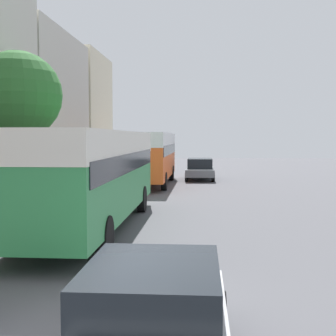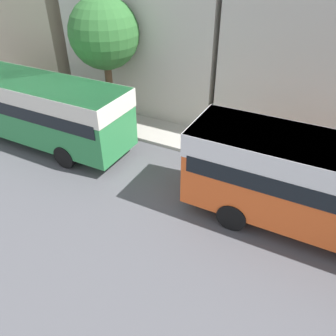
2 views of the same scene
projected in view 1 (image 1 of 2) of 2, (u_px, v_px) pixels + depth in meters
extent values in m
cube|color=beige|center=(23.00, 110.00, 27.60)|extent=(5.53, 9.68, 8.98)
cube|color=beige|center=(69.00, 115.00, 36.91)|extent=(5.47, 7.96, 9.34)
cube|color=#2D8447|center=(91.00, 172.00, 14.62)|extent=(2.50, 11.05, 2.56)
cube|color=silver|center=(91.00, 144.00, 14.56)|extent=(2.52, 11.11, 0.77)
cube|color=black|center=(91.00, 162.00, 14.60)|extent=(2.55, 10.61, 0.56)
cylinder|color=black|center=(83.00, 198.00, 18.20)|extent=(0.28, 1.00, 1.00)
cylinder|color=black|center=(142.00, 199.00, 18.03)|extent=(0.28, 1.00, 1.00)
cylinder|color=black|center=(12.00, 235.00, 11.38)|extent=(0.28, 1.00, 1.00)
cylinder|color=black|center=(105.00, 236.00, 11.21)|extent=(0.28, 1.00, 1.00)
cube|color=#EA5B23|center=(150.00, 155.00, 28.34)|extent=(2.47, 9.73, 2.65)
cube|color=white|center=(149.00, 140.00, 28.28)|extent=(2.50, 9.78, 0.79)
cube|color=black|center=(150.00, 149.00, 28.32)|extent=(2.52, 9.34, 0.58)
cylinder|color=black|center=(138.00, 173.00, 31.51)|extent=(0.28, 1.00, 1.00)
cylinder|color=black|center=(172.00, 173.00, 31.35)|extent=(0.28, 1.00, 1.00)
cylinder|color=black|center=(123.00, 181.00, 25.51)|extent=(0.28, 1.00, 1.00)
cylinder|color=black|center=(164.00, 181.00, 25.34)|extent=(0.28, 1.00, 1.00)
cube|color=slate|center=(200.00, 172.00, 31.72)|extent=(1.86, 4.37, 0.48)
cube|color=black|center=(200.00, 163.00, 31.68)|extent=(1.64, 2.40, 0.65)
cylinder|color=black|center=(188.00, 174.00, 33.14)|extent=(0.22, 0.64, 0.64)
cylinder|color=black|center=(212.00, 174.00, 33.02)|extent=(0.22, 0.64, 0.64)
cylinder|color=black|center=(187.00, 177.00, 30.45)|extent=(0.22, 0.64, 0.64)
cylinder|color=black|center=(213.00, 177.00, 30.32)|extent=(0.22, 0.64, 0.64)
cube|color=#B7B7BC|center=(153.00, 332.00, 5.62)|extent=(1.80, 3.88, 0.43)
cube|color=black|center=(152.00, 289.00, 5.59)|extent=(1.58, 2.13, 0.61)
cylinder|color=black|center=(106.00, 310.00, 6.89)|extent=(0.22, 0.64, 0.64)
cylinder|color=black|center=(218.00, 313.00, 6.77)|extent=(0.22, 0.64, 0.64)
cylinder|color=#232838|center=(24.00, 204.00, 16.15)|extent=(0.29, 0.29, 0.85)
cylinder|color=gray|center=(24.00, 182.00, 16.10)|extent=(0.36, 0.36, 0.71)
sphere|color=tan|center=(24.00, 168.00, 16.07)|extent=(0.23, 0.23, 0.23)
cylinder|color=brown|center=(19.00, 169.00, 17.49)|extent=(0.36, 0.36, 3.07)
sphere|color=#2D662D|center=(18.00, 95.00, 17.31)|extent=(3.27, 3.27, 3.27)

